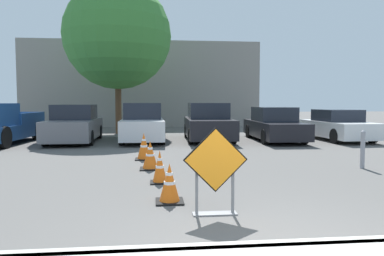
{
  "coord_description": "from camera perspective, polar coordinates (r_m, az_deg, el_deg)",
  "views": [
    {
      "loc": [
        -1.39,
        -3.85,
        1.67
      ],
      "look_at": [
        0.32,
        12.32,
        0.53
      ],
      "focal_mm": 35.0,
      "sensor_mm": 36.0,
      "label": 1
    }
  ],
  "objects": [
    {
      "name": "traffic_cone_third",
      "position": [
        9.35,
        -6.39,
        -4.18
      ],
      "size": [
        0.51,
        0.51,
        0.71
      ],
      "color": "black",
      "rests_on": "ground_plane"
    },
    {
      "name": "building_facade_backdrop",
      "position": [
        27.52,
        -7.47,
        6.45
      ],
      "size": [
        15.88,
        5.0,
        5.73
      ],
      "color": "gray",
      "rests_on": "ground_plane"
    },
    {
      "name": "traffic_cone_second",
      "position": [
        7.77,
        -4.94,
        -5.98
      ],
      "size": [
        0.4,
        0.4,
        0.67
      ],
      "color": "black",
      "rests_on": "ground_plane"
    },
    {
      "name": "road_closed_sign",
      "position": [
        5.52,
        3.58,
        -6.15
      ],
      "size": [
        0.96,
        0.2,
        1.31
      ],
      "color": "black",
      "rests_on": "ground_plane"
    },
    {
      "name": "bollard_nearest",
      "position": [
        10.33,
        24.57,
        -2.85
      ],
      "size": [
        0.12,
        0.12,
        0.96
      ],
      "color": "gray",
      "rests_on": "ground_plane"
    },
    {
      "name": "parked_car_nearest",
      "position": [
        16.37,
        -17.45,
        0.45
      ],
      "size": [
        1.93,
        4.64,
        1.56
      ],
      "rotation": [
        0.0,
        0.0,
        3.16
      ],
      "color": "slate",
      "rests_on": "ground_plane"
    },
    {
      "name": "traffic_cone_fourth",
      "position": [
        10.94,
        -7.34,
        -2.82
      ],
      "size": [
        0.51,
        0.51,
        0.78
      ],
      "color": "black",
      "rests_on": "ground_plane"
    },
    {
      "name": "parked_car_third",
      "position": [
        16.28,
        2.47,
        0.71
      ],
      "size": [
        2.03,
        4.59,
        1.63
      ],
      "rotation": [
        0.0,
        0.0,
        3.11
      ],
      "color": "black",
      "rests_on": "ground_plane"
    },
    {
      "name": "street_tree_behind_lot",
      "position": [
        20.27,
        -11.3,
        13.65
      ],
      "size": [
        5.56,
        5.56,
        7.88
      ],
      "color": "#513823",
      "rests_on": "ground_plane"
    },
    {
      "name": "parked_car_second",
      "position": [
        16.07,
        -7.52,
        0.63
      ],
      "size": [
        1.81,
        4.65,
        1.62
      ],
      "rotation": [
        0.0,
        0.0,
        3.15
      ],
      "color": "silver",
      "rests_on": "ground_plane"
    },
    {
      "name": "parked_car_fourth",
      "position": [
        16.54,
        12.4,
        0.4
      ],
      "size": [
        1.9,
        4.7,
        1.45
      ],
      "rotation": [
        0.0,
        0.0,
        3.11
      ],
      "color": "black",
      "rests_on": "ground_plane"
    },
    {
      "name": "traffic_cone_nearest",
      "position": [
        6.29,
        -3.45,
        -8.45
      ],
      "size": [
        0.46,
        0.46,
        0.65
      ],
      "color": "black",
      "rests_on": "ground_plane"
    },
    {
      "name": "parked_car_fifth",
      "position": [
        17.52,
        21.32,
        0.29
      ],
      "size": [
        1.89,
        4.15,
        1.34
      ],
      "rotation": [
        0.0,
        0.0,
        3.17
      ],
      "color": "white",
      "rests_on": "ground_plane"
    },
    {
      "name": "curb_lip",
      "position": [
        4.4,
        13.48,
        -17.49
      ],
      "size": [
        22.01,
        0.2,
        0.14
      ],
      "color": "#ADAAA3",
      "rests_on": "ground_plane"
    },
    {
      "name": "ground_plane",
      "position": [
        14.02,
        -0.3,
        -2.85
      ],
      "size": [
        96.0,
        96.0,
        0.0
      ],
      "primitive_type": "plane",
      "color": "#565451"
    }
  ]
}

